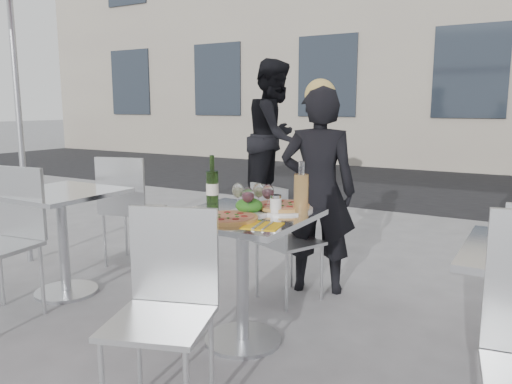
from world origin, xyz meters
The scene contains 22 objects.
ground centered at (0.00, 0.00, 0.00)m, with size 80.00×80.00×0.00m, color slate.
street_asphalt centered at (0.00, 6.50, 0.00)m, with size 24.00×5.00×0.00m, color black.
main_table centered at (0.00, 0.00, 0.54)m, with size 0.72×0.72×0.75m.
side_table_left centered at (-1.50, 0.00, 0.54)m, with size 0.72×0.72×0.75m.
chair_far centered at (-0.10, 0.64, 0.49)m, with size 0.49×0.50×0.82m.
chair_near centered at (0.05, -0.70, 0.53)m, with size 0.52×0.53×0.90m.
side_chair_lfar centered at (-1.56, 0.70, 0.55)m, with size 0.53×0.54×0.93m.
side_chair_lnear centered at (-1.49, -0.43, 0.56)m, with size 0.48×0.49×0.95m.
woman_diner centered at (0.03, 0.97, 0.74)m, with size 0.54×0.35×1.47m, color black.
pedestrian_a centered at (-1.53, 3.26, 0.95)m, with size 0.93×0.72×1.90m, color black.
pizza_near centered at (0.01, -0.16, 0.76)m, with size 0.32×0.32×0.02m.
pizza_far centered at (0.13, 0.22, 0.77)m, with size 0.35×0.35×0.03m.
salad_plate centered at (0.03, 0.03, 0.79)m, with size 0.22×0.22×0.09m.
wine_bottle centered at (-0.31, 0.16, 0.86)m, with size 0.07×0.08×0.29m.
carafe centered at (0.28, 0.16, 0.87)m, with size 0.08×0.08×0.29m.
sugar_shaker centered at (0.16, 0.09, 0.80)m, with size 0.06×0.06×0.11m.
wineglass_white_a centered at (-0.07, 0.07, 0.86)m, with size 0.07×0.07×0.16m.
wineglass_white_b centered at (0.03, 0.14, 0.86)m, with size 0.07×0.07×0.16m.
wineglass_red_a centered at (0.06, -0.03, 0.86)m, with size 0.07×0.07×0.16m.
wineglass_red_b centered at (0.10, 0.12, 0.86)m, with size 0.07×0.07×0.16m.
napkin_left centered at (-0.27, -0.26, 0.75)m, with size 0.19×0.20×0.01m.
napkin_right centered at (0.23, -0.19, 0.75)m, with size 0.21×0.21×0.01m.
Camera 1 is at (1.41, -2.27, 1.33)m, focal length 35.00 mm.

